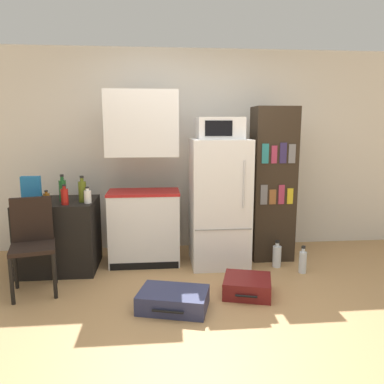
{
  "coord_description": "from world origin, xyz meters",
  "views": [
    {
      "loc": [
        -0.42,
        -2.9,
        1.6
      ],
      "look_at": [
        -0.07,
        0.85,
        0.93
      ],
      "focal_mm": 35.0,
      "sensor_mm": 36.0,
      "label": 1
    }
  ],
  "objects_px": {
    "bottle_amber_beer": "(47,199)",
    "microwave": "(220,128)",
    "refrigerator": "(219,202)",
    "suitcase_small_flat": "(247,286)",
    "bottle_ketchup_red": "(65,196)",
    "water_bottle_middle": "(277,256)",
    "bottle_milk_white": "(88,196)",
    "bookshelf": "(272,184)",
    "side_table": "(60,235)",
    "cereal_box": "(31,191)",
    "chair": "(33,237)",
    "suitcase_large_flat": "(173,300)",
    "bottle_olive_oil": "(82,191)",
    "water_bottle_front": "(303,262)",
    "bottle_green_tall": "(63,190)",
    "kitchen_hutch": "(143,185)"
  },
  "relations": [
    {
      "from": "bottle_amber_beer",
      "to": "microwave",
      "type": "bearing_deg",
      "value": 7.01
    },
    {
      "from": "refrigerator",
      "to": "suitcase_small_flat",
      "type": "height_order",
      "value": "refrigerator"
    },
    {
      "from": "bottle_ketchup_red",
      "to": "water_bottle_middle",
      "type": "bearing_deg",
      "value": 1.27
    },
    {
      "from": "water_bottle_middle",
      "to": "bottle_amber_beer",
      "type": "bearing_deg",
      "value": -179.28
    },
    {
      "from": "microwave",
      "to": "bottle_milk_white",
      "type": "bearing_deg",
      "value": -172.52
    },
    {
      "from": "bottle_milk_white",
      "to": "microwave",
      "type": "bearing_deg",
      "value": 7.48
    },
    {
      "from": "bookshelf",
      "to": "bottle_amber_beer",
      "type": "xyz_separation_m",
      "value": [
        -2.52,
        -0.36,
        -0.06
      ]
    },
    {
      "from": "side_table",
      "to": "bottle_amber_beer",
      "type": "xyz_separation_m",
      "value": [
        -0.06,
        -0.21,
        0.46
      ]
    },
    {
      "from": "cereal_box",
      "to": "chair",
      "type": "bearing_deg",
      "value": -75.02
    },
    {
      "from": "bookshelf",
      "to": "suitcase_large_flat",
      "type": "distance_m",
      "value": 1.93
    },
    {
      "from": "microwave",
      "to": "suitcase_small_flat",
      "type": "relative_size",
      "value": 0.95
    },
    {
      "from": "bottle_milk_white",
      "to": "bottle_amber_beer",
      "type": "bearing_deg",
      "value": -174.63
    },
    {
      "from": "microwave",
      "to": "bottle_olive_oil",
      "type": "xyz_separation_m",
      "value": [
        -1.51,
        -0.11,
        -0.67
      ]
    },
    {
      "from": "bookshelf",
      "to": "bottle_olive_oil",
      "type": "height_order",
      "value": "bookshelf"
    },
    {
      "from": "bookshelf",
      "to": "water_bottle_front",
      "type": "bearing_deg",
      "value": -68.27
    },
    {
      "from": "refrigerator",
      "to": "bottle_green_tall",
      "type": "xyz_separation_m",
      "value": [
        -1.74,
        -0.05,
        0.18
      ]
    },
    {
      "from": "side_table",
      "to": "bottle_ketchup_red",
      "type": "relative_size",
      "value": 3.8
    },
    {
      "from": "refrigerator",
      "to": "suitcase_large_flat",
      "type": "distance_m",
      "value": 1.39
    },
    {
      "from": "refrigerator",
      "to": "bottle_ketchup_red",
      "type": "height_order",
      "value": "refrigerator"
    },
    {
      "from": "bottle_milk_white",
      "to": "cereal_box",
      "type": "xyz_separation_m",
      "value": [
        -0.56,
        -0.03,
        0.08
      ]
    },
    {
      "from": "bottle_olive_oil",
      "to": "refrigerator",
      "type": "bearing_deg",
      "value": 4.27
    },
    {
      "from": "refrigerator",
      "to": "water_bottle_middle",
      "type": "height_order",
      "value": "refrigerator"
    },
    {
      "from": "side_table",
      "to": "water_bottle_middle",
      "type": "distance_m",
      "value": 2.47
    },
    {
      "from": "bottle_milk_white",
      "to": "water_bottle_middle",
      "type": "height_order",
      "value": "bottle_milk_white"
    },
    {
      "from": "bookshelf",
      "to": "bottle_milk_white",
      "type": "height_order",
      "value": "bookshelf"
    },
    {
      "from": "microwave",
      "to": "suitcase_small_flat",
      "type": "bearing_deg",
      "value": -80.82
    },
    {
      "from": "microwave",
      "to": "suitcase_large_flat",
      "type": "bearing_deg",
      "value": -118.07
    },
    {
      "from": "bottle_amber_beer",
      "to": "water_bottle_front",
      "type": "distance_m",
      "value": 2.83
    },
    {
      "from": "bottle_ketchup_red",
      "to": "refrigerator",
      "type": "bearing_deg",
      "value": 8.51
    },
    {
      "from": "kitchen_hutch",
      "to": "cereal_box",
      "type": "height_order",
      "value": "kitchen_hutch"
    },
    {
      "from": "bottle_amber_beer",
      "to": "bottle_milk_white",
      "type": "bearing_deg",
      "value": 5.37
    },
    {
      "from": "kitchen_hutch",
      "to": "bottle_ketchup_red",
      "type": "relative_size",
      "value": 9.28
    },
    {
      "from": "bottle_olive_oil",
      "to": "bookshelf",
      "type": "bearing_deg",
      "value": 6.35
    },
    {
      "from": "water_bottle_middle",
      "to": "bottle_milk_white",
      "type": "bearing_deg",
      "value": 179.8
    },
    {
      "from": "microwave",
      "to": "bottle_milk_white",
      "type": "height_order",
      "value": "microwave"
    },
    {
      "from": "microwave",
      "to": "bookshelf",
      "type": "relative_size",
      "value": 0.28
    },
    {
      "from": "side_table",
      "to": "microwave",
      "type": "bearing_deg",
      "value": 0.58
    },
    {
      "from": "refrigerator",
      "to": "bottle_milk_white",
      "type": "xyz_separation_m",
      "value": [
        -1.45,
        -0.19,
        0.13
      ]
    },
    {
      "from": "bottle_ketchup_red",
      "to": "suitcase_large_flat",
      "type": "xyz_separation_m",
      "value": [
        1.09,
        -0.84,
        -0.79
      ]
    },
    {
      "from": "bottle_amber_beer",
      "to": "suitcase_small_flat",
      "type": "height_order",
      "value": "bottle_amber_beer"
    },
    {
      "from": "bottle_milk_white",
      "to": "suitcase_large_flat",
      "type": "relative_size",
      "value": 0.26
    },
    {
      "from": "kitchen_hutch",
      "to": "bottle_amber_beer",
      "type": "height_order",
      "value": "kitchen_hutch"
    },
    {
      "from": "side_table",
      "to": "bottle_green_tall",
      "type": "xyz_separation_m",
      "value": [
        0.07,
        -0.03,
        0.52
      ]
    },
    {
      "from": "kitchen_hutch",
      "to": "water_bottle_middle",
      "type": "relative_size",
      "value": 6.37
    },
    {
      "from": "microwave",
      "to": "kitchen_hutch",
      "type": "bearing_deg",
      "value": 174.05
    },
    {
      "from": "cereal_box",
      "to": "water_bottle_middle",
      "type": "height_order",
      "value": "cereal_box"
    },
    {
      "from": "bottle_olive_oil",
      "to": "bottle_ketchup_red",
      "type": "height_order",
      "value": "bottle_olive_oil"
    },
    {
      "from": "water_bottle_middle",
      "to": "chair",
      "type": "bearing_deg",
      "value": -171.79
    },
    {
      "from": "bookshelf",
      "to": "cereal_box",
      "type": "relative_size",
      "value": 6.06
    },
    {
      "from": "microwave",
      "to": "bottle_amber_beer",
      "type": "bearing_deg",
      "value": -172.99
    }
  ]
}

